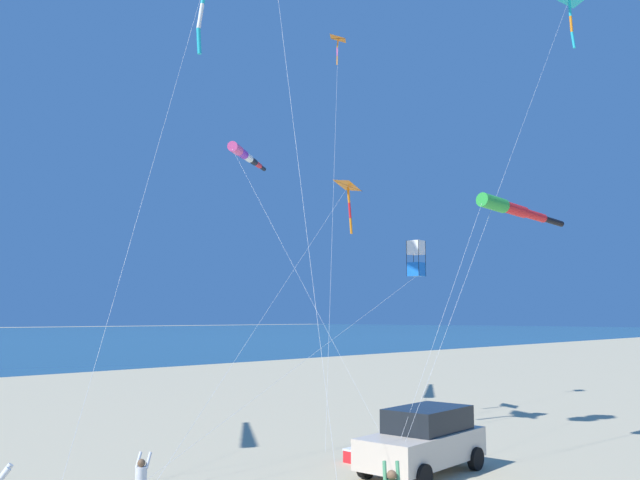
{
  "coord_description": "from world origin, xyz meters",
  "views": [
    {
      "loc": [
        -7.13,
        10.27,
        4.49
      ],
      "look_at": [
        10.78,
        -8.39,
        7.49
      ],
      "focal_mm": 37.31,
      "sensor_mm": 36.0,
      "label": 1
    }
  ],
  "objects_px": {
    "cooler_box": "(355,456)",
    "kite_windsock_yellow_midlevel": "(245,156)",
    "parked_car": "(424,440)",
    "kite_box_long_streamer_right": "(416,259)",
    "kite_windsock_rainbow_low_near": "(512,209)",
    "kite_delta_blue_topmost": "(338,41)",
    "kite_delta_black_fish_shape": "(348,186)"
  },
  "relations": [
    {
      "from": "kite_box_long_streamer_right",
      "to": "kite_windsock_rainbow_low_near",
      "type": "bearing_deg",
      "value": 165.97
    },
    {
      "from": "kite_windsock_yellow_midlevel",
      "to": "kite_box_long_streamer_right",
      "type": "bearing_deg",
      "value": -174.46
    },
    {
      "from": "kite_delta_blue_topmost",
      "to": "parked_car",
      "type": "bearing_deg",
      "value": 143.57
    },
    {
      "from": "kite_delta_blue_topmost",
      "to": "kite_windsock_rainbow_low_near",
      "type": "bearing_deg",
      "value": 167.83
    },
    {
      "from": "kite_box_long_streamer_right",
      "to": "kite_windsock_rainbow_low_near",
      "type": "distance_m",
      "value": 5.45
    },
    {
      "from": "kite_windsock_yellow_midlevel",
      "to": "kite_delta_black_fish_shape",
      "type": "distance_m",
      "value": 7.5
    },
    {
      "from": "cooler_box",
      "to": "kite_windsock_rainbow_low_near",
      "type": "xyz_separation_m",
      "value": [
        -2.74,
        -5.45,
        8.08
      ]
    },
    {
      "from": "kite_box_long_streamer_right",
      "to": "kite_windsock_rainbow_low_near",
      "type": "xyz_separation_m",
      "value": [
        -5.11,
        1.28,
        1.38
      ]
    },
    {
      "from": "kite_delta_blue_topmost",
      "to": "kite_delta_black_fish_shape",
      "type": "bearing_deg",
      "value": 141.0
    },
    {
      "from": "kite_delta_blue_topmost",
      "to": "kite_delta_black_fish_shape",
      "type": "distance_m",
      "value": 8.49
    },
    {
      "from": "kite_box_long_streamer_right",
      "to": "cooler_box",
      "type": "bearing_deg",
      "value": 109.44
    },
    {
      "from": "kite_delta_black_fish_shape",
      "to": "cooler_box",
      "type": "bearing_deg",
      "value": 132.37
    },
    {
      "from": "cooler_box",
      "to": "kite_delta_black_fish_shape",
      "type": "bearing_deg",
      "value": -47.63
    },
    {
      "from": "parked_car",
      "to": "kite_delta_black_fish_shape",
      "type": "bearing_deg",
      "value": -35.67
    },
    {
      "from": "kite_box_long_streamer_right",
      "to": "kite_delta_black_fish_shape",
      "type": "xyz_separation_m",
      "value": [
        3.0,
        0.84,
        3.39
      ]
    },
    {
      "from": "cooler_box",
      "to": "kite_box_long_streamer_right",
      "type": "bearing_deg",
      "value": -70.56
    },
    {
      "from": "cooler_box",
      "to": "kite_windsock_yellow_midlevel",
      "type": "bearing_deg",
      "value": -24.87
    },
    {
      "from": "cooler_box",
      "to": "kite_windsock_rainbow_low_near",
      "type": "relative_size",
      "value": 0.06
    },
    {
      "from": "kite_windsock_rainbow_low_near",
      "to": "kite_delta_black_fish_shape",
      "type": "distance_m",
      "value": 8.36
    },
    {
      "from": "parked_car",
      "to": "kite_box_long_streamer_right",
      "type": "xyz_separation_m",
      "value": [
        4.75,
        -6.4,
        5.96
      ]
    },
    {
      "from": "cooler_box",
      "to": "kite_delta_black_fish_shape",
      "type": "xyz_separation_m",
      "value": [
        5.37,
        -5.89,
        10.09
      ]
    },
    {
      "from": "cooler_box",
      "to": "kite_windsock_yellow_midlevel",
      "type": "xyz_separation_m",
      "value": [
        12.41,
        -5.75,
        12.65
      ]
    },
    {
      "from": "parked_car",
      "to": "cooler_box",
      "type": "bearing_deg",
      "value": 7.8
    },
    {
      "from": "kite_windsock_yellow_midlevel",
      "to": "kite_windsock_rainbow_low_near",
      "type": "relative_size",
      "value": 1.36
    },
    {
      "from": "kite_delta_blue_topmost",
      "to": "kite_windsock_yellow_midlevel",
      "type": "bearing_deg",
      "value": 21.67
    },
    {
      "from": "kite_delta_blue_topmost",
      "to": "kite_delta_black_fish_shape",
      "type": "relative_size",
      "value": 1.41
    },
    {
      "from": "cooler_box",
      "to": "kite_delta_blue_topmost",
      "type": "relative_size",
      "value": 0.03
    },
    {
      "from": "parked_car",
      "to": "kite_windsock_rainbow_low_near",
      "type": "xyz_separation_m",
      "value": [
        -0.36,
        -5.12,
        7.34
      ]
    },
    {
      "from": "parked_car",
      "to": "kite_box_long_streamer_right",
      "type": "relative_size",
      "value": 0.34
    },
    {
      "from": "cooler_box",
      "to": "kite_windsock_yellow_midlevel",
      "type": "height_order",
      "value": "kite_windsock_yellow_midlevel"
    },
    {
      "from": "kite_windsock_rainbow_low_near",
      "to": "kite_box_long_streamer_right",
      "type": "bearing_deg",
      "value": -14.03
    },
    {
      "from": "kite_box_long_streamer_right",
      "to": "kite_delta_blue_topmost",
      "type": "relative_size",
      "value": 0.69
    }
  ]
}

